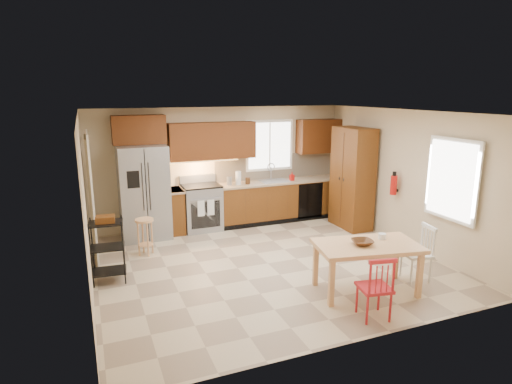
{
  "coord_description": "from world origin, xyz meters",
  "views": [
    {
      "loc": [
        -2.68,
        -6.15,
        2.82
      ],
      "look_at": [
        -0.05,
        0.4,
        1.15
      ],
      "focal_mm": 30.0,
      "sensor_mm": 36.0,
      "label": 1
    }
  ],
  "objects": [
    {
      "name": "canister_steel",
      "position": [
        0.05,
        2.15,
        0.99
      ],
      "size": [
        0.11,
        0.11,
        0.18
      ],
      "primitive_type": "cylinder",
      "color": "gray",
      "rests_on": "base_cabinet_run"
    },
    {
      "name": "wall_left",
      "position": [
        -2.75,
        0.0,
        1.25
      ],
      "size": [
        0.02,
        5.0,
        2.5
      ],
      "primitive_type": "cube",
      "color": "#CCB793",
      "rests_on": "ground"
    },
    {
      "name": "table_jar",
      "position": [
        1.22,
        -1.36,
        0.74
      ],
      "size": [
        0.12,
        0.12,
        0.11
      ],
      "primitive_type": "cylinder",
      "rotation": [
        0.0,
        0.0,
        -0.19
      ],
      "color": "silver",
      "rests_on": "dining_table"
    },
    {
      "name": "dishwasher",
      "position": [
        1.85,
        1.91,
        0.45
      ],
      "size": [
        0.6,
        0.02,
        0.78
      ],
      "primitive_type": "cube",
      "color": "black",
      "rests_on": "floor"
    },
    {
      "name": "chair_red",
      "position": [
        0.55,
        -2.1,
        0.43
      ],
      "size": [
        0.47,
        0.47,
        0.85
      ],
      "primitive_type": null,
      "rotation": [
        0.0,
        0.0,
        -0.19
      ],
      "color": "#AF1A20",
      "rests_on": "floor"
    },
    {
      "name": "pantry",
      "position": [
        2.43,
        1.2,
        1.05
      ],
      "size": [
        0.5,
        0.95,
        2.1
      ],
      "primitive_type": "cube",
      "color": "#5D3411",
      "rests_on": "floor"
    },
    {
      "name": "base_cabinet_run",
      "position": [
        1.29,
        2.2,
        0.45
      ],
      "size": [
        2.92,
        0.6,
        0.9
      ],
      "primitive_type": "cube",
      "color": "#5D3411",
      "rests_on": "floor"
    },
    {
      "name": "soap_bottle",
      "position": [
        1.48,
        2.1,
        1.0
      ],
      "size": [
        0.09,
        0.09,
        0.19
      ],
      "primitive_type": "imported",
      "color": "#AA100B",
      "rests_on": "base_cabinet_run"
    },
    {
      "name": "ceiling",
      "position": [
        0.0,
        0.0,
        2.5
      ],
      "size": [
        5.5,
        5.0,
        0.02
      ],
      "primitive_type": "cube",
      "color": "silver",
      "rests_on": "ground"
    },
    {
      "name": "utility_cart",
      "position": [
        -2.5,
        0.27,
        0.49
      ],
      "size": [
        0.52,
        0.42,
        0.98
      ],
      "primitive_type": null,
      "rotation": [
        0.0,
        0.0,
        -0.09
      ],
      "color": "black",
      "rests_on": "floor"
    },
    {
      "name": "window_right",
      "position": [
        2.68,
        -1.15,
        1.45
      ],
      "size": [
        0.04,
        1.02,
        1.32
      ],
      "primitive_type": "cube",
      "color": "white",
      "rests_on": "wall_right"
    },
    {
      "name": "range_stove",
      "position": [
        -0.55,
        2.19,
        0.46
      ],
      "size": [
        0.76,
        0.63,
        0.92
      ],
      "primitive_type": "cube",
      "color": "gray",
      "rests_on": "floor"
    },
    {
      "name": "floor",
      "position": [
        0.0,
        0.0,
        0.0
      ],
      "size": [
        5.5,
        5.5,
        0.0
      ],
      "primitive_type": "plane",
      "color": "tan",
      "rests_on": "ground"
    },
    {
      "name": "doorway",
      "position": [
        -2.67,
        1.3,
        1.05
      ],
      "size": [
        0.04,
        0.95,
        2.1
      ],
      "primitive_type": "cube",
      "color": "#8C7A59",
      "rests_on": "wall_left"
    },
    {
      "name": "wall_front",
      "position": [
        0.0,
        -2.5,
        1.25
      ],
      "size": [
        5.5,
        0.02,
        2.5
      ],
      "primitive_type": "cube",
      "color": "#CCB793",
      "rests_on": "ground"
    },
    {
      "name": "upper_left_block",
      "position": [
        -0.25,
        2.33,
        1.83
      ],
      "size": [
        1.8,
        0.35,
        0.75
      ],
      "primitive_type": "cube",
      "color": "#54280E",
      "rests_on": "wall_back"
    },
    {
      "name": "table_bowl",
      "position": [
        0.81,
        -1.45,
        0.71
      ],
      "size": [
        0.34,
        0.34,
        0.07
      ],
      "primitive_type": "imported",
      "rotation": [
        0.0,
        0.0,
        -0.19
      ],
      "color": "#4B2E14",
      "rests_on": "dining_table"
    },
    {
      "name": "canister_wood",
      "position": [
        0.45,
        2.12,
        0.97
      ],
      "size": [
        0.1,
        0.1,
        0.14
      ],
      "primitive_type": "cylinder",
      "color": "#4B2E14",
      "rests_on": "base_cabinet_run"
    },
    {
      "name": "fire_extinguisher",
      "position": [
        2.63,
        0.15,
        1.1
      ],
      "size": [
        0.12,
        0.12,
        0.36
      ],
      "primitive_type": "cylinder",
      "color": "#AA100B",
      "rests_on": "wall_right"
    },
    {
      "name": "chair_white",
      "position": [
        1.85,
        -1.4,
        0.43
      ],
      "size": [
        0.47,
        0.47,
        0.85
      ],
      "primitive_type": null,
      "rotation": [
        0.0,
        0.0,
        1.38
      ],
      "color": "silver",
      "rests_on": "floor"
    },
    {
      "name": "bar_stool",
      "position": [
        -1.84,
        1.17,
        0.33
      ],
      "size": [
        0.41,
        0.41,
        0.66
      ],
      "primitive_type": null,
      "rotation": [
        0.0,
        0.0,
        -0.37
      ],
      "color": "tan",
      "rests_on": "floor"
    },
    {
      "name": "base_cabinet_narrow",
      "position": [
        -1.1,
        2.2,
        0.45
      ],
      "size": [
        0.3,
        0.6,
        0.9
      ],
      "primitive_type": "cube",
      "color": "#5D3411",
      "rests_on": "floor"
    },
    {
      "name": "refrigerator",
      "position": [
        -1.7,
        2.12,
        0.91
      ],
      "size": [
        0.92,
        0.75,
        1.82
      ],
      "primitive_type": "cube",
      "color": "gray",
      "rests_on": "floor"
    },
    {
      "name": "wall_right",
      "position": [
        2.75,
        0.0,
        1.25
      ],
      "size": [
        0.02,
        5.0,
        2.5
      ],
      "primitive_type": "cube",
      "color": "#CCB793",
      "rests_on": "ground"
    },
    {
      "name": "dining_table",
      "position": [
        0.9,
        -1.45,
        0.35
      ],
      "size": [
        1.58,
        1.07,
        0.71
      ],
      "primitive_type": null,
      "rotation": [
        0.0,
        0.0,
        -0.19
      ],
      "color": "tan",
      "rests_on": "floor"
    },
    {
      "name": "upper_right_block",
      "position": [
        2.25,
        2.33,
        1.83
      ],
      "size": [
        1.0,
        0.35,
        0.75
      ],
      "primitive_type": "cube",
      "color": "#54280E",
      "rests_on": "wall_back"
    },
    {
      "name": "upper_over_fridge",
      "position": [
        -1.7,
        2.33,
        2.1
      ],
      "size": [
        1.0,
        0.35,
        0.55
      ],
      "primitive_type": "cube",
      "color": "#54280E",
      "rests_on": "wall_back"
    },
    {
      "name": "wall_back",
      "position": [
        0.0,
        2.5,
        1.25
      ],
      "size": [
        5.5,
        0.02,
        2.5
      ],
      "primitive_type": "cube",
      "color": "#CCB793",
      "rests_on": "ground"
    },
    {
      "name": "paper_towel",
      "position": [
        0.25,
        2.15,
        1.04
      ],
      "size": [
        0.12,
        0.12,
        0.28
      ],
      "primitive_type": "cylinder",
      "color": "silver",
      "rests_on": "base_cabinet_run"
    },
    {
      "name": "undercab_glow",
      "position": [
        -0.55,
        2.3,
        1.43
      ],
      "size": [
        1.6,
        0.3,
        0.01
      ],
      "primitive_type": "cube",
      "color": "#FFBF66",
      "rests_on": "wall_back"
    },
    {
      "name": "sink",
      "position": [
        1.1,
        2.2,
        0.86
      ],
      "size": [
        0.62,
        0.46,
        0.16
      ],
      "primitive_type": "cube",
      "color": "gray",
      "rests_on": "base_cabinet_run"
    },
    {
      "name": "backsplash",
      "position": [
        1.29,
        2.48,
        1.18
      ],
      "size": [
        2.92,
        0.03,
        0.55
      ],
      "primitive_type": "cube",
      "color": "beige",
      "rests_on": "wall_back"
    },
    {
      "name": "window_back",
      "position": [
        1.1,
        2.48,
        1.65
      ],
      "size": [
        1.12,
        0.04,
        1.12
      ],
      "primitive_type": "cube",
      "color": "white",
      "rests_on": "wall_back"
    }
  ]
}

